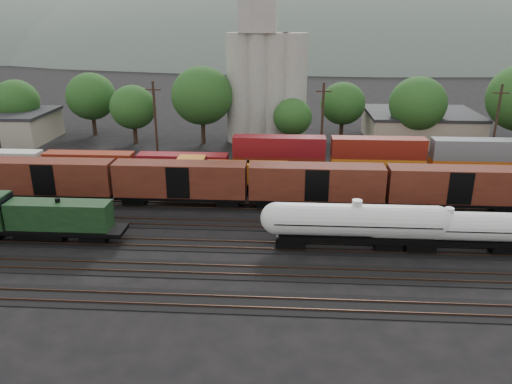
# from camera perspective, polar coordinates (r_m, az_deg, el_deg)

# --- Properties ---
(ground) EXTENTS (600.00, 600.00, 0.00)m
(ground) POSITION_cam_1_polar(r_m,az_deg,el_deg) (53.14, -4.28, -3.69)
(ground) COLOR black
(tracks) EXTENTS (180.00, 33.20, 0.20)m
(tracks) POSITION_cam_1_polar(r_m,az_deg,el_deg) (53.13, -4.28, -3.64)
(tracks) COLOR black
(tracks) RESTS_ON ground
(green_locomotive) EXTENTS (16.55, 2.92, 4.38)m
(green_locomotive) POSITION_cam_1_polar(r_m,az_deg,el_deg) (53.14, -24.34, -2.59)
(green_locomotive) COLOR black
(green_locomotive) RESTS_ON ground
(tank_car_a) EXTENTS (17.81, 3.19, 4.67)m
(tank_car_a) POSITION_cam_1_polar(r_m,az_deg,el_deg) (47.46, 11.32, -3.40)
(tank_car_a) COLOR silver
(tank_car_a) RESTS_ON ground
(tank_car_b) EXTENTS (15.71, 2.81, 4.12)m
(tank_car_b) POSITION_cam_1_polar(r_m,az_deg,el_deg) (49.45, 20.98, -3.80)
(tank_car_b) COLOR silver
(tank_car_b) RESTS_ON ground
(orange_locomotive) EXTENTS (16.51, 2.75, 4.13)m
(orange_locomotive) POSITION_cam_1_polar(r_m,az_deg,el_deg) (61.64, -3.56, 2.08)
(orange_locomotive) COLOR black
(orange_locomotive) RESTS_ON ground
(boxcar_string) EXTENTS (184.40, 2.90, 4.20)m
(boxcar_string) POSITION_cam_1_polar(r_m,az_deg,el_deg) (57.30, 14.60, 0.83)
(boxcar_string) COLOR black
(boxcar_string) RESTS_ON ground
(container_wall) EXTENTS (160.00, 2.60, 5.80)m
(container_wall) POSITION_cam_1_polar(r_m,az_deg,el_deg) (65.95, 1.27, 3.51)
(container_wall) COLOR black
(container_wall) RESTS_ON ground
(grain_silo) EXTENTS (13.40, 5.00, 29.00)m
(grain_silo) POSITION_cam_1_polar(r_m,az_deg,el_deg) (84.86, 1.08, 13.20)
(grain_silo) COLOR #A3A095
(grain_silo) RESTS_ON ground
(industrial_sheds) EXTENTS (119.38, 17.26, 5.10)m
(industrial_sheds) POSITION_cam_1_polar(r_m,az_deg,el_deg) (85.52, 3.28, 7.31)
(industrial_sheds) COLOR #9E937F
(industrial_sheds) RESTS_ON ground
(tree_band) EXTENTS (166.22, 18.21, 13.93)m
(tree_band) POSITION_cam_1_polar(r_m,az_deg,el_deg) (84.50, -1.89, 10.44)
(tree_band) COLOR black
(tree_band) RESTS_ON ground
(utility_poles) EXTENTS (122.20, 0.36, 12.00)m
(utility_poles) POSITION_cam_1_polar(r_m,az_deg,el_deg) (72.13, -2.07, 7.91)
(utility_poles) COLOR black
(utility_poles) RESTS_ON ground
(distant_hills) EXTENTS (860.00, 286.00, 130.00)m
(distant_hills) POSITION_cam_1_polar(r_m,az_deg,el_deg) (311.48, 6.81, 12.15)
(distant_hills) COLOR #59665B
(distant_hills) RESTS_ON ground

